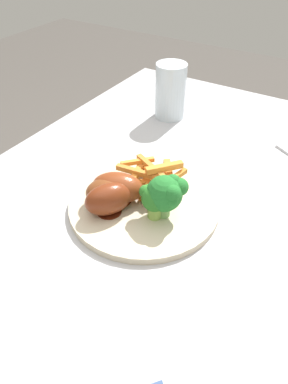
{
  "coord_description": "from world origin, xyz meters",
  "views": [
    {
      "loc": [
        0.4,
        0.2,
        1.13
      ],
      "look_at": [
        0.01,
        -0.03,
        0.76
      ],
      "focal_mm": 34.32,
      "sensor_mm": 36.0,
      "label": 1
    }
  ],
  "objects_px": {
    "dinner_plate": "(144,204)",
    "chicken_drumstick_far": "(114,192)",
    "carrot_fries_pile": "(152,175)",
    "broccoli_floret_front": "(153,198)",
    "chicken_drumstick_near": "(111,198)",
    "broccoli_floret_middle": "(167,193)",
    "dining_table": "(163,257)",
    "water_glass": "(171,91)",
    "chicken_drumstick_extra": "(120,188)"
  },
  "relations": [
    {
      "from": "chicken_drumstick_near",
      "to": "dining_table",
      "type": "bearing_deg",
      "value": 132.44
    },
    {
      "from": "broccoli_floret_front",
      "to": "broccoli_floret_middle",
      "type": "height_order",
      "value": "broccoli_floret_middle"
    },
    {
      "from": "broccoli_floret_front",
      "to": "chicken_drumstick_extra",
      "type": "xyz_separation_m",
      "value": [
        -0.01,
        -0.06,
        -0.01
      ]
    },
    {
      "from": "chicken_drumstick_near",
      "to": "water_glass",
      "type": "height_order",
      "value": "water_glass"
    },
    {
      "from": "dinner_plate",
      "to": "chicken_drumstick_extra",
      "type": "bearing_deg",
      "value": -66.37
    },
    {
      "from": "dining_table",
      "to": "dinner_plate",
      "type": "height_order",
      "value": "dinner_plate"
    },
    {
      "from": "carrot_fries_pile",
      "to": "dinner_plate",
      "type": "bearing_deg",
      "value": 16.45
    },
    {
      "from": "dining_table",
      "to": "chicken_drumstick_extra",
      "type": "relative_size",
      "value": 7.71
    },
    {
      "from": "chicken_drumstick_near",
      "to": "chicken_drumstick_extra",
      "type": "xyz_separation_m",
      "value": [
        -0.03,
        -0.0,
        -0.0
      ]
    },
    {
      "from": "broccoli_floret_front",
      "to": "chicken_drumstick_extra",
      "type": "height_order",
      "value": "broccoli_floret_front"
    },
    {
      "from": "dining_table",
      "to": "chicken_drumstick_extra",
      "type": "bearing_deg",
      "value": -67.15
    },
    {
      "from": "carrot_fries_pile",
      "to": "chicken_drumstick_extra",
      "type": "height_order",
      "value": "chicken_drumstick_extra"
    },
    {
      "from": "chicken_drumstick_extra",
      "to": "chicken_drumstick_far",
      "type": "bearing_deg",
      "value": -19.59
    },
    {
      "from": "chicken_drumstick_near",
      "to": "chicken_drumstick_extra",
      "type": "relative_size",
      "value": 0.89
    },
    {
      "from": "chicken_drumstick_extra",
      "to": "water_glass",
      "type": "height_order",
      "value": "water_glass"
    },
    {
      "from": "chicken_drumstick_near",
      "to": "water_glass",
      "type": "relative_size",
      "value": 0.98
    },
    {
      "from": "dining_table",
      "to": "carrot_fries_pile",
      "type": "xyz_separation_m",
      "value": [
        -0.04,
        -0.05,
        0.15
      ]
    },
    {
      "from": "carrot_fries_pile",
      "to": "broccoli_floret_front",
      "type": "bearing_deg",
      "value": 31.57
    },
    {
      "from": "broccoli_floret_front",
      "to": "dining_table",
      "type": "bearing_deg",
      "value": 174.24
    },
    {
      "from": "broccoli_floret_middle",
      "to": "chicken_drumstick_near",
      "type": "bearing_deg",
      "value": -64.69
    },
    {
      "from": "dinner_plate",
      "to": "chicken_drumstick_far",
      "type": "height_order",
      "value": "chicken_drumstick_far"
    },
    {
      "from": "dining_table",
      "to": "chicken_drumstick_near",
      "type": "bearing_deg",
      "value": -47.56
    },
    {
      "from": "broccoli_floret_middle",
      "to": "chicken_drumstick_extra",
      "type": "relative_size",
      "value": 0.53
    },
    {
      "from": "broccoli_floret_middle",
      "to": "chicken_drumstick_near",
      "type": "xyz_separation_m",
      "value": [
        0.04,
        -0.08,
        -0.02
      ]
    },
    {
      "from": "dining_table",
      "to": "chicken_drumstick_extra",
      "type": "height_order",
      "value": "chicken_drumstick_extra"
    },
    {
      "from": "broccoli_floret_front",
      "to": "chicken_drumstick_far",
      "type": "relative_size",
      "value": 0.45
    },
    {
      "from": "dinner_plate",
      "to": "chicken_drumstick_far",
      "type": "distance_m",
      "value": 0.06
    },
    {
      "from": "dinner_plate",
      "to": "dining_table",
      "type": "bearing_deg",
      "value": 111.99
    },
    {
      "from": "dining_table",
      "to": "dinner_plate",
      "type": "xyz_separation_m",
      "value": [
        0.01,
        -0.03,
        0.12
      ]
    },
    {
      "from": "dining_table",
      "to": "broccoli_floret_middle",
      "type": "xyz_separation_m",
      "value": [
        0.02,
        0.01,
        0.17
      ]
    },
    {
      "from": "chicken_drumstick_near",
      "to": "broccoli_floret_middle",
      "type": "bearing_deg",
      "value": 115.31
    },
    {
      "from": "water_glass",
      "to": "chicken_drumstick_far",
      "type": "bearing_deg",
      "value": 13.32
    },
    {
      "from": "dinner_plate",
      "to": "chicken_drumstick_near",
      "type": "height_order",
      "value": "chicken_drumstick_near"
    },
    {
      "from": "broccoli_floret_middle",
      "to": "carrot_fries_pile",
      "type": "height_order",
      "value": "broccoli_floret_middle"
    },
    {
      "from": "carrot_fries_pile",
      "to": "chicken_drumstick_extra",
      "type": "xyz_separation_m",
      "value": [
        0.06,
        -0.02,
        0.01
      ]
    },
    {
      "from": "chicken_drumstick_far",
      "to": "carrot_fries_pile",
      "type": "bearing_deg",
      "value": 161.79
    },
    {
      "from": "broccoli_floret_front",
      "to": "carrot_fries_pile",
      "type": "xyz_separation_m",
      "value": [
        -0.07,
        -0.04,
        -0.02
      ]
    },
    {
      "from": "dinner_plate",
      "to": "water_glass",
      "type": "xyz_separation_m",
      "value": [
        -0.3,
        -0.12,
        0.05
      ]
    },
    {
      "from": "dinner_plate",
      "to": "chicken_drumstick_extra",
      "type": "relative_size",
      "value": 1.83
    },
    {
      "from": "dining_table",
      "to": "water_glass",
      "type": "xyz_separation_m",
      "value": [
        -0.29,
        -0.15,
        0.18
      ]
    },
    {
      "from": "chicken_drumstick_far",
      "to": "water_glass",
      "type": "bearing_deg",
      "value": -166.68
    },
    {
      "from": "chicken_drumstick_near",
      "to": "water_glass",
      "type": "distance_m",
      "value": 0.36
    },
    {
      "from": "broccoli_floret_middle",
      "to": "carrot_fries_pile",
      "type": "xyz_separation_m",
      "value": [
        -0.06,
        -0.06,
        -0.03
      ]
    },
    {
      "from": "carrot_fries_pile",
      "to": "chicken_drumstick_far",
      "type": "bearing_deg",
      "value": -18.21
    },
    {
      "from": "dining_table",
      "to": "water_glass",
      "type": "distance_m",
      "value": 0.37
    },
    {
      "from": "broccoli_floret_middle",
      "to": "dining_table",
      "type": "bearing_deg",
      "value": -147.55
    },
    {
      "from": "broccoli_floret_front",
      "to": "chicken_drumstick_near",
      "type": "height_order",
      "value": "broccoli_floret_front"
    },
    {
      "from": "dining_table",
      "to": "chicken_drumstick_near",
      "type": "height_order",
      "value": "chicken_drumstick_near"
    },
    {
      "from": "chicken_drumstick_near",
      "to": "chicken_drumstick_far",
      "type": "height_order",
      "value": "chicken_drumstick_near"
    },
    {
      "from": "water_glass",
      "to": "broccoli_floret_middle",
      "type": "bearing_deg",
      "value": 27.74
    }
  ]
}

